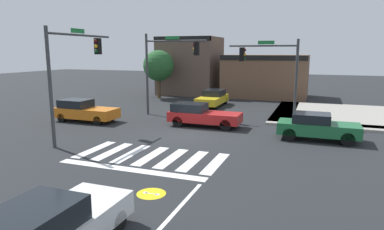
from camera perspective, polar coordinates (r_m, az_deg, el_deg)
The scene contains 13 objects.
ground_plane at distance 20.16m, azimuth -1.03°, elevation -3.27°, with size 120.00×120.00×0.00m, color #232628.
crosswalk_near at distance 16.20m, azimuth -6.87°, elevation -6.80°, with size 6.83×3.05×0.01m.
bike_detector_marking at distance 12.11m, azimuth -6.84°, elevation -12.94°, with size 1.02×1.02×0.01m.
curb_corner_northeast at distance 28.08m, azimuth 22.78°, elevation -0.00°, with size 10.00×10.60×0.15m.
storefront_row at distance 38.42m, azimuth 5.89°, elevation 7.40°, with size 16.14×6.19×6.45m.
traffic_signal_northeast at distance 24.00m, azimuth 13.15°, elevation 8.08°, with size 4.70×0.32×5.65m.
traffic_signal_northwest at distance 25.70m, azimuth -4.16°, elevation 9.10°, with size 4.85×0.32×6.15m.
traffic_signal_southwest at distance 19.55m, azimuth -19.29°, elevation 8.29°, with size 0.32×5.29×6.05m.
car_green at distance 19.97m, azimuth 20.15°, elevation -1.83°, with size 4.29×1.78×1.48m.
car_orange at distance 25.01m, azimuth -17.61°, elevation 0.70°, with size 4.39×1.82×1.51m.
car_yellow at distance 30.74m, azimuth 3.49°, elevation 2.86°, with size 1.88×4.50×1.41m.
car_red at distance 22.25m, azimuth 1.54°, elevation 0.04°, with size 4.68×1.73×1.49m.
roadside_tree at distance 35.85m, azimuth -5.61°, elevation 8.19°, with size 3.19×3.19×5.00m.
Camera 1 is at (7.14, -18.23, 4.81)m, focal length 31.85 mm.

